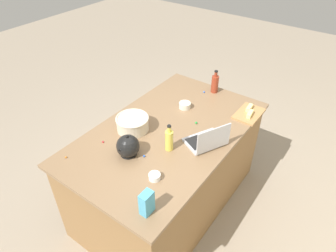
{
  "coord_description": "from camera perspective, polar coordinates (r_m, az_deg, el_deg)",
  "views": [
    {
      "loc": [
        1.65,
        1.2,
        2.49
      ],
      "look_at": [
        0.0,
        0.0,
        0.95
      ],
      "focal_mm": 32.46,
      "sensor_mm": 36.0,
      "label": 1
    }
  ],
  "objects": [
    {
      "name": "ground_plane",
      "position": [
        3.22,
        0.0,
        -13.61
      ],
      "size": [
        12.0,
        12.0,
        0.0
      ],
      "primitive_type": "plane",
      "color": "gray"
    },
    {
      "name": "island_counter",
      "position": [
        2.89,
        0.0,
        -7.92
      ],
      "size": [
        1.82,
        1.09,
        0.9
      ],
      "color": "olive",
      "rests_on": "ground"
    },
    {
      "name": "laptop",
      "position": [
        2.44,
        7.44,
        -2.67
      ],
      "size": [
        0.38,
        0.34,
        0.22
      ],
      "color": "#B7B7BC",
      "rests_on": "island_counter"
    },
    {
      "name": "mixing_bowl_large",
      "position": [
        2.58,
        -6.67,
        0.54
      ],
      "size": [
        0.28,
        0.28,
        0.12
      ],
      "color": "beige",
      "rests_on": "island_counter"
    },
    {
      "name": "bottle_oil",
      "position": [
        2.35,
        0.21,
        -2.62
      ],
      "size": [
        0.06,
        0.06,
        0.23
      ],
      "color": "#DBC64C",
      "rests_on": "island_counter"
    },
    {
      "name": "bottle_soy",
      "position": [
        3.11,
        8.86,
        7.87
      ],
      "size": [
        0.07,
        0.07,
        0.24
      ],
      "color": "maroon",
      "rests_on": "island_counter"
    },
    {
      "name": "kettle",
      "position": [
        2.33,
        -7.54,
        -3.81
      ],
      "size": [
        0.21,
        0.18,
        0.2
      ],
      "color": "black",
      "rests_on": "island_counter"
    },
    {
      "name": "cutting_board",
      "position": [
        2.87,
        14.95,
        2.26
      ],
      "size": [
        0.31,
        0.21,
        0.02
      ],
      "primitive_type": "cube",
      "color": "#AD7F4C",
      "rests_on": "island_counter"
    },
    {
      "name": "butter_stick_left",
      "position": [
        2.91,
        15.04,
        3.31
      ],
      "size": [
        0.11,
        0.05,
        0.04
      ],
      "primitive_type": "cube",
      "rotation": [
        0.0,
        0.0,
        0.1
      ],
      "color": "#F4E58C",
      "rests_on": "cutting_board"
    },
    {
      "name": "butter_stick_right",
      "position": [
        2.82,
        15.13,
        2.2
      ],
      "size": [
        0.11,
        0.05,
        0.04
      ],
      "primitive_type": "cube",
      "rotation": [
        0.0,
        0.0,
        0.14
      ],
      "color": "#F4E58C",
      "rests_on": "cutting_board"
    },
    {
      "name": "ramekin_small",
      "position": [
        2.86,
        3.18,
        3.9
      ],
      "size": [
        0.11,
        0.11,
        0.05
      ],
      "primitive_type": "cylinder",
      "color": "beige",
      "rests_on": "island_counter"
    },
    {
      "name": "ramekin_medium",
      "position": [
        2.17,
        -2.54,
        -9.45
      ],
      "size": [
        0.09,
        0.09,
        0.04
      ],
      "primitive_type": "cylinder",
      "color": "white",
      "rests_on": "island_counter"
    },
    {
      "name": "candy_bag",
      "position": [
        1.93,
        -4.02,
        -14.22
      ],
      "size": [
        0.09,
        0.06,
        0.17
      ],
      "primitive_type": "cube",
      "color": "#4CA5CC",
      "rests_on": "island_counter"
    },
    {
      "name": "candy_0",
      "position": [
        3.13,
        6.79,
        6.37
      ],
      "size": [
        0.02,
        0.02,
        0.02
      ],
      "primitive_type": "sphere",
      "color": "blue",
      "rests_on": "island_counter"
    },
    {
      "name": "candy_1",
      "position": [
        2.34,
        -4.51,
        -5.65
      ],
      "size": [
        0.02,
        0.02,
        0.02
      ],
      "primitive_type": "sphere",
      "color": "blue",
      "rests_on": "island_counter"
    },
    {
      "name": "candy_2",
      "position": [
        2.45,
        -18.62,
        -5.58
      ],
      "size": [
        0.01,
        0.01,
        0.01
      ],
      "primitive_type": "sphere",
      "color": "orange",
      "rests_on": "island_counter"
    },
    {
      "name": "candy_3",
      "position": [
        2.67,
        5.31,
        0.62
      ],
      "size": [
        0.02,
        0.02,
        0.02
      ],
      "primitive_type": "sphere",
      "color": "green",
      "rests_on": "island_counter"
    },
    {
      "name": "candy_4",
      "position": [
        2.52,
        -12.12,
        -2.92
      ],
      "size": [
        0.02,
        0.02,
        0.02
      ],
      "primitive_type": "sphere",
      "color": "red",
      "rests_on": "island_counter"
    }
  ]
}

